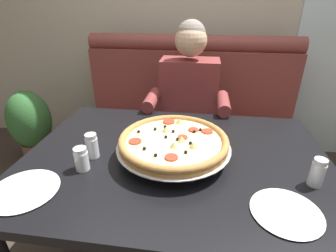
{
  "coord_description": "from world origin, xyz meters",
  "views": [
    {
      "loc": [
        0.1,
        -0.96,
        1.39
      ],
      "look_at": [
        -0.05,
        0.09,
        0.86
      ],
      "focal_mm": 27.34,
      "sensor_mm": 36.0,
      "label": 1
    }
  ],
  "objects": [
    {
      "name": "booth_bench",
      "position": [
        0.0,
        0.96,
        0.4
      ],
      "size": [
        1.74,
        0.78,
        1.13
      ],
      "color": "brown",
      "rests_on": "ground_plane"
    },
    {
      "name": "dining_table",
      "position": [
        0.0,
        0.0,
        0.68
      ],
      "size": [
        1.35,
        0.97,
        0.76
      ],
      "color": "black",
      "rests_on": "ground_plane"
    },
    {
      "name": "diner_main",
      "position": [
        0.01,
        0.69,
        0.71
      ],
      "size": [
        0.54,
        0.64,
        1.27
      ],
      "color": "#2D3342",
      "rests_on": "ground_plane"
    },
    {
      "name": "pizza",
      "position": [
        -0.01,
        -0.01,
        0.84
      ],
      "size": [
        0.49,
        0.49,
        0.11
      ],
      "color": "silver",
      "rests_on": "dining_table"
    },
    {
      "name": "shaker_oregano",
      "position": [
        0.54,
        -0.12,
        0.81
      ],
      "size": [
        0.05,
        0.05,
        0.11
      ],
      "color": "white",
      "rests_on": "dining_table"
    },
    {
      "name": "shaker_pepper_flakes",
      "position": [
        -0.36,
        -0.05,
        0.8
      ],
      "size": [
        0.05,
        0.05,
        0.11
      ],
      "color": "white",
      "rests_on": "dining_table"
    },
    {
      "name": "shaker_parmesan",
      "position": [
        -0.37,
        -0.15,
        0.8
      ],
      "size": [
        0.06,
        0.06,
        0.1
      ],
      "color": "white",
      "rests_on": "dining_table"
    },
    {
      "name": "plate_near_left",
      "position": [
        0.4,
        -0.29,
        0.77
      ],
      "size": [
        0.23,
        0.23,
        0.02
      ],
      "color": "white",
      "rests_on": "dining_table"
    },
    {
      "name": "plate_near_right",
      "position": [
        -0.52,
        -0.31,
        0.77
      ],
      "size": [
        0.25,
        0.25,
        0.02
      ],
      "color": "white",
      "rests_on": "dining_table"
    },
    {
      "name": "patio_chair",
      "position": [
        1.25,
        2.1,
        0.52
      ],
      "size": [
        0.43,
        0.43,
        0.86
      ],
      "color": "black",
      "rests_on": "ground_plane"
    },
    {
      "name": "potted_plant",
      "position": [
        -1.38,
        0.88,
        0.39
      ],
      "size": [
        0.36,
        0.36,
        0.7
      ],
      "color": "brown",
      "rests_on": "ground_plane"
    }
  ]
}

